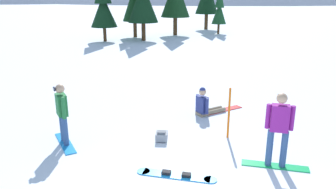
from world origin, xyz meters
name	(u,v)px	position (x,y,z in m)	size (l,w,h in m)	color
snowboarder_foreground	(279,129)	(2.46, 1.00, 0.97)	(1.47, 1.02, 1.82)	#19B259
snowboarder_midground	(62,113)	(-2.29, 3.71, 0.88)	(0.57, 1.49, 1.67)	#1E8CD8
snowboarder_background	(206,105)	(2.26, 4.68, 0.33)	(1.83, 0.85, 0.97)	gray
loose_snowboard_far_spare	(176,175)	(0.09, 1.26, 0.02)	(1.73, 1.17, 0.09)	#1E8CD8
backpack_grey	(162,136)	(0.28, 3.17, 0.13)	(0.45, 0.55, 0.29)	gray
trail_marker_pole	(229,113)	(2.12, 2.79, 0.73)	(0.06, 0.06, 1.47)	orange
pine_tree_broad	(219,9)	(11.77, 24.28, 2.31)	(1.38, 1.38, 4.24)	#472D19
pine_tree_slender	(103,5)	(0.91, 22.48, 2.85)	(2.11, 2.11, 5.23)	#472D19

